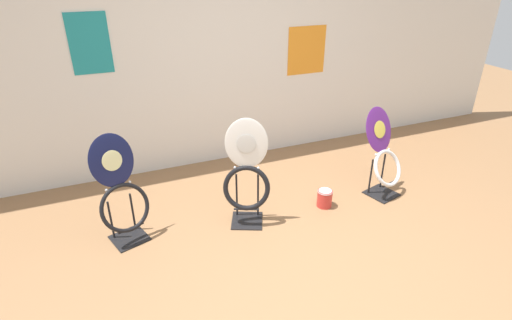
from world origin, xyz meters
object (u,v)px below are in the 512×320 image
Objects in this scene: toilet_seat_display_navy_moon at (121,196)px; toilet_seat_display_purple_note at (384,157)px; toilet_seat_display_white_plain at (247,177)px; paint_can at (325,198)px.

toilet_seat_display_purple_note is at bearing -4.89° from toilet_seat_display_navy_moon.
toilet_seat_display_white_plain reaches higher than paint_can.
toilet_seat_display_white_plain reaches higher than toilet_seat_display_purple_note.
toilet_seat_display_navy_moon is 2.49m from toilet_seat_display_purple_note.
toilet_seat_display_purple_note is 5.05× the size of paint_can.
toilet_seat_display_navy_moon is at bearing 175.11° from toilet_seat_display_purple_note.
toilet_seat_display_white_plain is at bearing -9.24° from toilet_seat_display_navy_moon.
paint_can is (1.83, -0.22, -0.33)m from toilet_seat_display_navy_moon.
toilet_seat_display_navy_moon reaches higher than toilet_seat_display_purple_note.
toilet_seat_display_white_plain is 1.44m from toilet_seat_display_purple_note.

